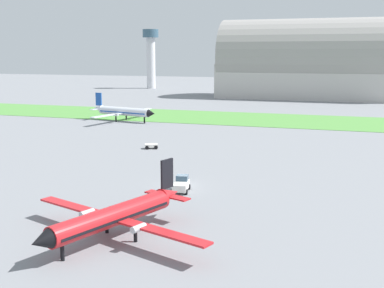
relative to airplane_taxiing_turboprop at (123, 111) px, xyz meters
The scene contains 8 objects.
ground_plane 66.60m from the airplane_taxiing_turboprop, 57.54° to the right, with size 600.00×600.00×0.00m, color gray.
grass_taxiway_strip 38.67m from the airplane_taxiing_turboprop, 22.20° to the left, with size 360.00×28.00×0.08m, color #549342.
airplane_taxiing_turboprop is the anchor object (origin of this frame).
airplane_foreground_turboprop 84.92m from the airplane_taxiing_turboprop, 64.57° to the right, with size 21.18×18.33×6.60m.
pushback_tug_near_gate 69.52m from the airplane_taxiing_turboprop, 57.94° to the right, with size 2.58×3.86×1.95m.
baggage_cart_midfield 39.72m from the airplane_taxiing_turboprop, 56.52° to the right, with size 2.90×2.60×0.90m.
hangar_distant 94.00m from the airplane_taxiing_turboprop, 65.25° to the left, with size 68.07×29.49×31.11m.
control_tower 125.36m from the airplane_taxiing_turboprop, 109.28° to the left, with size 8.00×8.00×29.50m.
Camera 1 is at (21.75, -61.33, 17.70)m, focal length 46.21 mm.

